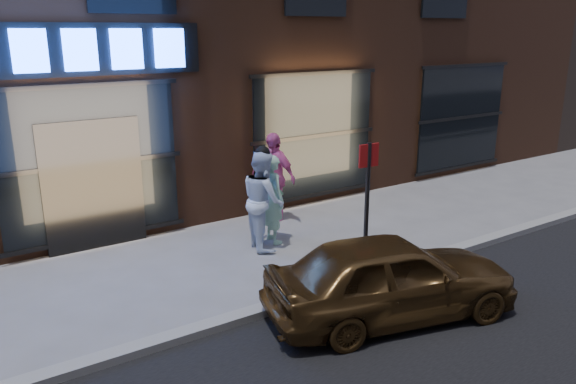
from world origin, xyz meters
The scene contains 7 objects.
ground centered at (0.00, 0.00, 0.00)m, with size 90.00×90.00×0.00m, color slate.
curb centered at (0.00, 0.00, 0.06)m, with size 60.00×0.25×0.12m, color gray.
man_bowtie centered at (2.89, 2.35, 0.85)m, with size 0.62×0.41×1.70m, color #B8F2DB.
man_cap centered at (2.58, 2.21, 0.92)m, with size 0.90×0.70×1.85m, color white.
passerby centered at (3.58, 3.46, 0.94)m, with size 1.11×0.46×1.89m, color pink.
gold_sedan centered at (2.70, -1.05, 0.61)m, with size 1.44×3.58×1.22m, color brown.
sign_post centered at (3.23, 0.10, 1.37)m, with size 0.36×0.07×2.27m.
Camera 1 is at (-2.47, -6.25, 3.95)m, focal length 35.00 mm.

